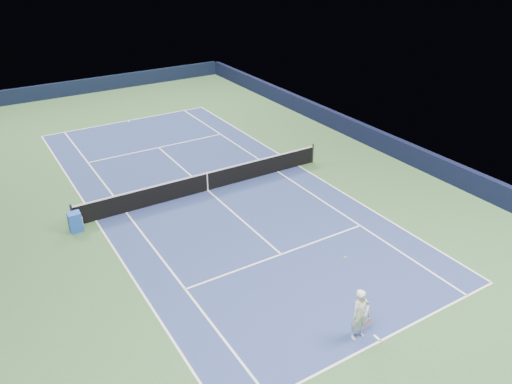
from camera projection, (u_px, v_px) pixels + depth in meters
ground at (208, 190)px, 24.41m from camera, size 40.00×40.00×0.00m
wall_far at (94, 85)px, 39.10m from camera, size 22.00×0.35×1.10m
wall_right at (373, 137)px, 29.18m from camera, size 0.35×40.00×1.10m
court_surface at (208, 190)px, 24.41m from camera, size 10.97×23.77×0.01m
baseline_far at (128, 121)px, 33.37m from camera, size 10.97×0.08×0.00m
baseline_near at (381, 341)px, 15.44m from camera, size 10.97×0.08×0.00m
sideline_doubles_right at (299, 166)px, 26.95m from camera, size 0.08×23.77×0.00m
sideline_doubles_left at (96, 221)px, 21.86m from camera, size 0.08×23.77×0.00m
sideline_singles_right at (278, 171)px, 26.32m from camera, size 0.08×23.77×0.00m
sideline_singles_left at (126, 212)px, 22.50m from camera, size 0.08×23.77×0.00m
service_line_far at (159, 147)px, 29.23m from camera, size 8.23×0.08×0.00m
service_line_near at (281, 254)px, 19.58m from camera, size 8.23×0.08×0.00m
center_service_line at (208, 190)px, 24.41m from camera, size 0.08×12.80×0.00m
center_mark_far at (128, 121)px, 33.26m from camera, size 0.08×0.30×0.00m
center_mark_near at (377, 338)px, 15.56m from camera, size 0.08×0.30×0.00m
tennis_net at (207, 181)px, 24.18m from camera, size 12.90×0.10×1.07m
sponsor_cube at (75, 222)px, 20.95m from camera, size 0.59×0.49×0.86m
tennis_player at (360, 315)px, 15.20m from camera, size 0.80×1.25×2.41m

